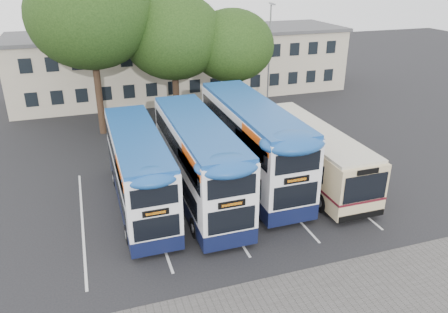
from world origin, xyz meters
TOP-DOWN VIEW (x-y plane):
  - ground at (0.00, 0.00)m, footprint 120.00×120.00m
  - bay_lines at (-3.75, 5.00)m, footprint 14.12×11.00m
  - depot_building at (0.00, 26.99)m, footprint 32.40×8.40m
  - lamp_post at (6.00, 19.97)m, footprint 0.25×1.05m
  - tree_left at (-8.76, 17.80)m, footprint 8.73×8.73m
  - tree_mid at (-2.86, 17.97)m, footprint 7.64×7.64m
  - tree_right at (1.54, 17.18)m, footprint 6.55×6.55m
  - bus_dd_left at (-7.63, 5.66)m, footprint 2.42×10.00m
  - bus_dd_mid at (-4.47, 5.43)m, footprint 2.62×10.81m
  - bus_dd_right at (-0.93, 6.67)m, footprint 2.77×11.41m
  - bus_single at (2.50, 5.82)m, footprint 2.77×10.86m

SIDE VIEW (x-z plane):
  - ground at x=0.00m, z-range 0.00..0.00m
  - bay_lines at x=-3.75m, z-range 0.00..0.01m
  - bus_single at x=2.50m, z-range 0.22..3.46m
  - bus_dd_left at x=-7.63m, z-range 0.21..4.38m
  - bus_dd_mid at x=-4.47m, z-range 0.23..4.73m
  - bus_dd_right at x=-0.93m, z-range 0.24..5.00m
  - depot_building at x=0.00m, z-range 0.05..6.25m
  - lamp_post at x=6.00m, z-range 0.55..9.61m
  - tree_right at x=1.54m, z-range 1.70..10.71m
  - tree_mid at x=-2.86m, z-range 1.87..12.12m
  - tree_left at x=-8.76m, z-range 2.49..14.91m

